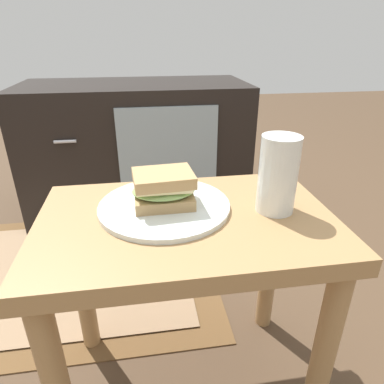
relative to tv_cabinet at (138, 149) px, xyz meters
name	(u,v)px	position (x,y,z in m)	size (l,w,h in m)	color
ground_plane	(188,378)	(0.09, -0.95, -0.29)	(8.00, 8.00, 0.00)	#4C3826
side_table	(187,255)	(0.09, -0.95, 0.08)	(0.56, 0.36, 0.46)	#A37A4C
tv_cabinet	(138,149)	(0.00, 0.00, 0.00)	(0.96, 0.46, 0.58)	black
area_rug	(72,271)	(-0.26, -0.48, -0.29)	(0.99, 0.77, 0.01)	brown
plate	(164,206)	(0.05, -0.91, 0.17)	(0.26, 0.26, 0.01)	silver
sandwich_front	(164,189)	(0.05, -0.91, 0.21)	(0.12, 0.10, 0.07)	tan
beer_glass	(278,177)	(0.26, -0.95, 0.24)	(0.07, 0.07, 0.15)	silver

